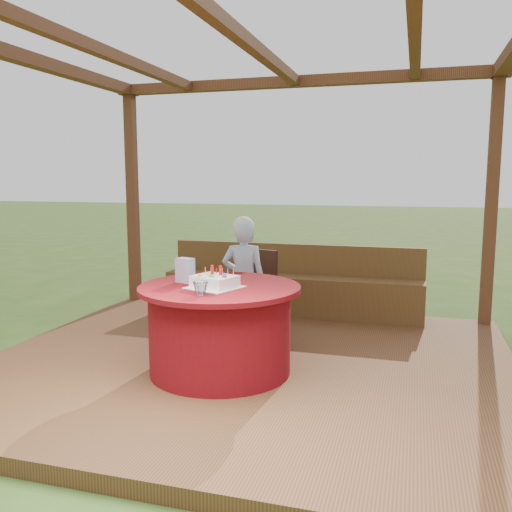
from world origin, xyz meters
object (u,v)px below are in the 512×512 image
(chair, at_px, (255,288))
(drinking_glass, at_px, (201,288))
(table, at_px, (220,328))
(bench, at_px, (291,291))
(birthday_cake, at_px, (215,281))
(elderly_woman, at_px, (244,277))
(gift_bag, at_px, (185,270))

(chair, distance_m, drinking_glass, 1.62)
(table, bearing_deg, bench, 86.46)
(table, distance_m, chair, 1.22)
(birthday_cake, bearing_deg, elderly_woman, 95.11)
(drinking_glass, bearing_deg, elderly_woman, 93.91)
(gift_bag, bearing_deg, table, 9.92)
(drinking_glass, bearing_deg, table, 88.71)
(elderly_woman, height_order, gift_bag, elderly_woman)
(birthday_cake, bearing_deg, bench, 86.45)
(bench, height_order, birthday_cake, birthday_cake)
(bench, xyz_separation_m, chair, (-0.19, -0.86, 0.19))
(bench, relative_size, elderly_woman, 2.48)
(chair, relative_size, drinking_glass, 7.53)
(bench, height_order, table, bench)
(bench, bearing_deg, chair, -102.64)
(table, relative_size, drinking_glass, 11.61)
(bench, distance_m, table, 2.08)
(birthday_cake, relative_size, gift_bag, 2.30)
(table, relative_size, gift_bag, 6.45)
(birthday_cake, relative_size, drinking_glass, 4.15)
(elderly_woman, xyz_separation_m, birthday_cake, (0.09, -1.04, 0.15))
(table, relative_size, chair, 1.54)
(chair, bearing_deg, elderly_woman, -97.46)
(table, height_order, drinking_glass, drinking_glass)
(bench, xyz_separation_m, elderly_woman, (-0.23, -1.12, 0.35))
(table, bearing_deg, chair, 93.01)
(chair, bearing_deg, drinking_glass, -88.01)
(table, height_order, gift_bag, gift_bag)
(elderly_woman, relative_size, birthday_cake, 2.60)
(bench, height_order, gift_bag, gift_bag)
(gift_bag, relative_size, drinking_glass, 1.80)
(bench, distance_m, elderly_woman, 1.20)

